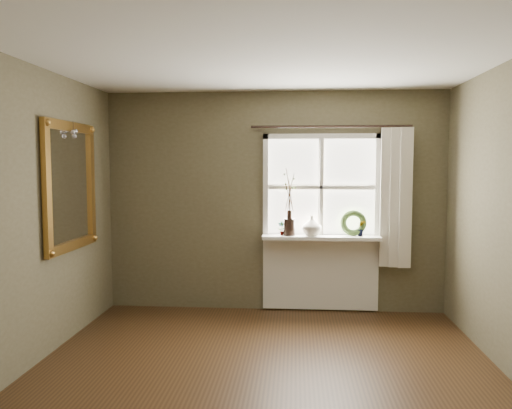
{
  "coord_description": "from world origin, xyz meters",
  "views": [
    {
      "loc": [
        0.25,
        -3.65,
        1.74
      ],
      "look_at": [
        -0.16,
        1.55,
        1.32
      ],
      "focal_mm": 35.0,
      "sensor_mm": 36.0,
      "label": 1
    }
  ],
  "objects_px": {
    "cream_vase": "(312,226)",
    "wreath": "(353,226)",
    "gilt_mirror": "(71,186)",
    "dark_jug": "(289,227)"
  },
  "relations": [
    {
      "from": "dark_jug",
      "to": "wreath",
      "type": "bearing_deg",
      "value": 3.09
    },
    {
      "from": "gilt_mirror",
      "to": "cream_vase",
      "type": "bearing_deg",
      "value": 22.91
    },
    {
      "from": "cream_vase",
      "to": "gilt_mirror",
      "type": "relative_size",
      "value": 0.18
    },
    {
      "from": "cream_vase",
      "to": "wreath",
      "type": "relative_size",
      "value": 0.77
    },
    {
      "from": "dark_jug",
      "to": "cream_vase",
      "type": "bearing_deg",
      "value": 0.0
    },
    {
      "from": "cream_vase",
      "to": "wreath",
      "type": "bearing_deg",
      "value": 4.76
    },
    {
      "from": "cream_vase",
      "to": "gilt_mirror",
      "type": "xyz_separation_m",
      "value": [
        -2.41,
        -1.02,
        0.5
      ]
    },
    {
      "from": "cream_vase",
      "to": "gilt_mirror",
      "type": "distance_m",
      "value": 2.66
    },
    {
      "from": "wreath",
      "to": "gilt_mirror",
      "type": "xyz_separation_m",
      "value": [
        -2.89,
        -1.06,
        0.5
      ]
    },
    {
      "from": "dark_jug",
      "to": "gilt_mirror",
      "type": "relative_size",
      "value": 0.16
    }
  ]
}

